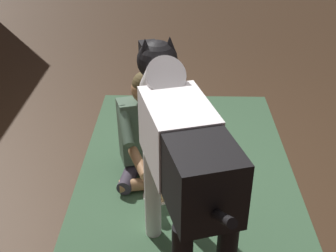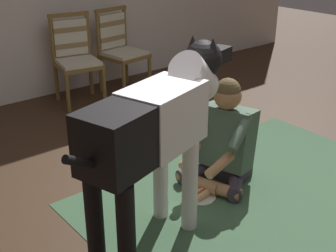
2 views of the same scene
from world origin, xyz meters
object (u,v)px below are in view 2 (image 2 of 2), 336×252
(dining_chair_right_of_pair, at_px, (119,46))
(large_dog, at_px, (157,125))
(hot_dog_on_plate, at_px, (201,195))
(person_sitting_on_floor, at_px, (224,141))
(dining_chair_left_of_pair, at_px, (75,54))

(dining_chair_right_of_pair, distance_m, large_dog, 2.96)
(large_dog, xyz_separation_m, hot_dog_on_plate, (0.53, 0.15, -0.76))
(dining_chair_right_of_pair, bearing_deg, person_sitting_on_floor, -104.50)
(dining_chair_left_of_pair, height_order, hot_dog_on_plate, dining_chair_left_of_pair)
(dining_chair_left_of_pair, distance_m, large_dog, 2.72)
(hot_dog_on_plate, bearing_deg, dining_chair_right_of_pair, 69.34)
(hot_dog_on_plate, bearing_deg, person_sitting_on_floor, 16.10)
(dining_chair_left_of_pair, height_order, dining_chair_right_of_pair, same)
(dining_chair_left_of_pair, xyz_separation_m, hot_dog_on_plate, (-0.33, -2.42, -0.52))
(person_sitting_on_floor, bearing_deg, large_dog, -163.90)
(dining_chair_left_of_pair, relative_size, person_sitting_on_floor, 1.17)
(dining_chair_left_of_pair, xyz_separation_m, person_sitting_on_floor, (-0.02, -2.33, -0.20))
(dining_chair_right_of_pair, xyz_separation_m, hot_dog_on_plate, (-0.91, -2.42, -0.52))
(dining_chair_right_of_pair, xyz_separation_m, large_dog, (-1.44, -2.57, 0.24))
(large_dog, distance_m, hot_dog_on_plate, 0.94)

